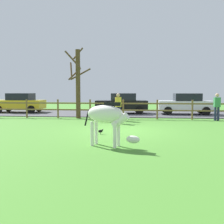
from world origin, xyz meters
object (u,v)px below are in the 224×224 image
at_px(parked_car_black, 122,103).
at_px(parked_car_white, 185,104).
at_px(zebra, 108,117).
at_px(crow_on_grass, 101,131).
at_px(parked_car_yellow, 20,103).
at_px(visitor_right_of_tree, 217,106).
at_px(bare_tree, 78,82).
at_px(visitor_left_of_tree, 118,105).

relative_size(parked_car_black, parked_car_white, 1.03).
bearing_deg(zebra, crow_on_grass, 104.29).
bearing_deg(parked_car_yellow, visitor_right_of_tree, -16.30).
bearing_deg(crow_on_grass, parked_car_white, 62.65).
bearing_deg(zebra, parked_car_black, 92.16).
distance_m(bare_tree, crow_on_grass, 7.03).
relative_size(parked_car_white, visitor_left_of_tree, 2.46).
relative_size(parked_car_black, parked_car_yellow, 1.02).
bearing_deg(crow_on_grass, parked_car_black, 89.26).
height_order(zebra, parked_car_white, parked_car_white).
bearing_deg(visitor_left_of_tree, parked_car_black, 91.63).
bearing_deg(bare_tree, parked_car_black, 54.63).
bearing_deg(parked_car_yellow, zebra, -53.99).
xyz_separation_m(parked_car_yellow, visitor_right_of_tree, (14.47, -4.23, 0.06)).
xyz_separation_m(parked_car_black, visitor_left_of_tree, (0.13, -4.59, 0.06)).
bearing_deg(visitor_left_of_tree, bare_tree, 161.39).
bearing_deg(parked_car_white, crow_on_grass, -117.35).
bearing_deg(parked_car_black, parked_car_white, -2.98).
xyz_separation_m(crow_on_grass, visitor_left_of_tree, (0.26, 5.26, 0.78)).
height_order(bare_tree, visitor_left_of_tree, bare_tree).
xyz_separation_m(parked_car_black, parked_car_white, (4.84, -0.25, 0.00)).
relative_size(zebra, visitor_left_of_tree, 1.14).
bearing_deg(crow_on_grass, visitor_right_of_tree, 42.77).
relative_size(visitor_left_of_tree, visitor_right_of_tree, 1.00).
height_order(bare_tree, parked_car_yellow, bare_tree).
bearing_deg(visitor_left_of_tree, parked_car_white, 42.66).
height_order(zebra, visitor_right_of_tree, visitor_right_of_tree).
relative_size(crow_on_grass, parked_car_black, 0.05).
xyz_separation_m(parked_car_black, parked_car_yellow, (-8.43, 0.08, 0.00)).
height_order(zebra, parked_car_yellow, parked_car_yellow).
bearing_deg(parked_car_black, bare_tree, -125.37).
relative_size(parked_car_black, visitor_left_of_tree, 2.53).
distance_m(crow_on_grass, parked_car_black, 9.88).
bearing_deg(crow_on_grass, zebra, -75.71).
relative_size(parked_car_yellow, visitor_left_of_tree, 2.47).
xyz_separation_m(parked_car_white, parked_car_yellow, (-13.27, 0.34, 0.00)).
xyz_separation_m(zebra, visitor_right_of_tree, (5.58, 8.00, -0.02)).
distance_m(parked_car_black, parked_car_white, 4.84).
bearing_deg(crow_on_grass, bare_tree, 111.83).
xyz_separation_m(bare_tree, visitor_right_of_tree, (8.64, -0.48, -1.49)).
height_order(bare_tree, visitor_right_of_tree, bare_tree).
relative_size(zebra, parked_car_black, 0.45).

